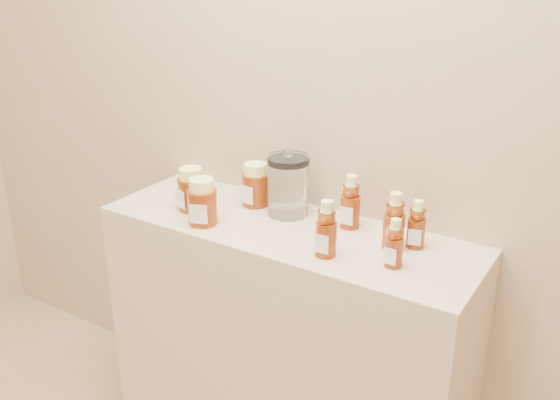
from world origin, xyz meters
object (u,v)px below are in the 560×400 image
Objects in this scene: bear_bottle_front_left at (326,225)px; honey_jar_left at (192,189)px; display_table at (286,349)px; bear_bottle_back_left at (351,198)px; glass_canister at (288,183)px.

bear_bottle_front_left reaches higher than honey_jar_left.
bear_bottle_back_left is at bearing 33.73° from display_table.
bear_bottle_back_left reaches higher than honey_jar_left.
display_table is 5.68× the size of glass_canister.
bear_bottle_back_left is 0.21m from glass_canister.
bear_bottle_front_left is 0.88× the size of glass_canister.
bear_bottle_front_left is at bearing -38.08° from glass_canister.
glass_canister reaches higher than bear_bottle_back_left.
honey_jar_left is (-0.52, 0.05, -0.02)m from bear_bottle_front_left.
bear_bottle_back_left reaches higher than bear_bottle_front_left.
bear_bottle_back_left reaches higher than display_table.
honey_jar_left is (-0.33, -0.05, 0.52)m from display_table.
glass_canister reaches higher than bear_bottle_front_left.
glass_canister is at bearing 138.02° from bear_bottle_front_left.
display_table is at bearing -150.45° from bear_bottle_back_left.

